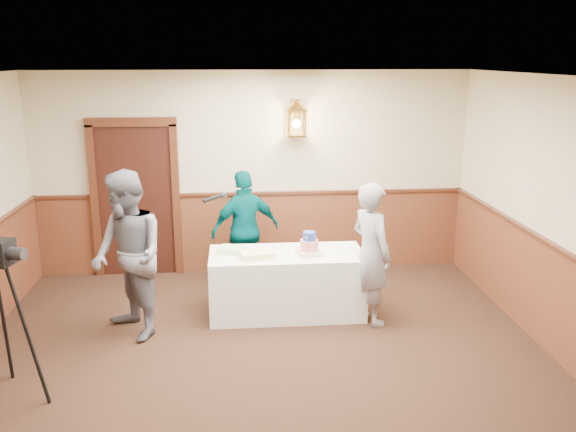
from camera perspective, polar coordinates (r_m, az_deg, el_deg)
The scene contains 10 objects.
ground at distance 5.69m, azimuth -2.10°, elevation -16.83°, with size 7.00×7.00×0.00m, color black.
room_shell at distance 5.50m, azimuth -3.05°, elevation -0.67°, with size 6.02×7.02×2.81m.
display_table at distance 7.25m, azimuth -0.14°, elevation -6.29°, with size 1.80×0.80×0.75m, color white.
tiered_cake at distance 7.05m, azimuth 2.00°, elevation -2.79°, with size 0.30×0.30×0.27m.
sheet_cake_yellow at distance 6.96m, azimuth -2.96°, elevation -3.62°, with size 0.36×0.28×0.08m, color #F8E994.
sheet_cake_green at distance 7.16m, azimuth -5.28°, elevation -3.18°, with size 0.29×0.24×0.07m, color #A2D394.
interviewer at distance 6.72m, azimuth -14.73°, elevation -3.63°, with size 1.59×1.13×1.83m.
baker at distance 6.94m, azimuth 7.78°, elevation -3.52°, with size 0.60×0.39×1.64m, color gray.
assistant_p at distance 7.95m, azimuth -4.00°, elevation -1.29°, with size 0.92×0.38×1.57m, color #004A4D.
tv_camera_rig at distance 5.95m, azimuth -25.28°, elevation -9.62°, with size 0.59×0.55×1.49m.
Camera 1 is at (-0.22, -4.84, 2.99)m, focal length 38.00 mm.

